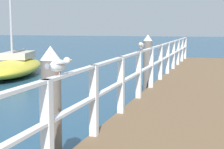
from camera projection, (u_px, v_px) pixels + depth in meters
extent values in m
cube|color=brown|center=(198.00, 98.00, 10.21)|extent=(2.80, 21.13, 0.49)
cube|color=white|center=(47.00, 128.00, 4.29)|extent=(0.12, 0.12, 1.13)
cube|color=white|center=(94.00, 101.00, 5.84)|extent=(0.12, 0.12, 1.13)
cube|color=white|center=(121.00, 85.00, 7.39)|extent=(0.12, 0.12, 1.13)
cube|color=white|center=(139.00, 75.00, 8.93)|extent=(0.12, 0.12, 1.13)
cube|color=white|center=(151.00, 68.00, 10.48)|extent=(0.12, 0.12, 1.13)
cube|color=white|center=(161.00, 62.00, 12.03)|extent=(0.12, 0.12, 1.13)
cube|color=white|center=(168.00, 58.00, 13.57)|extent=(0.12, 0.12, 1.13)
cube|color=white|center=(173.00, 55.00, 15.12)|extent=(0.12, 0.12, 1.13)
cube|color=white|center=(178.00, 52.00, 16.66)|extent=(0.12, 0.12, 1.13)
cube|color=white|center=(182.00, 50.00, 18.21)|extent=(0.12, 0.12, 1.13)
cube|color=white|center=(185.00, 48.00, 19.76)|extent=(0.12, 0.12, 1.13)
cube|color=white|center=(151.00, 48.00, 10.41)|extent=(0.10, 19.53, 0.04)
cube|color=white|center=(151.00, 66.00, 10.47)|extent=(0.10, 19.53, 0.04)
cylinder|color=#6B6056|center=(52.00, 121.00, 5.29)|extent=(0.28, 0.28, 1.75)
cone|color=white|center=(50.00, 53.00, 5.16)|extent=(0.29, 0.29, 0.20)
cylinder|color=#6B6056|center=(147.00, 68.00, 11.93)|extent=(0.28, 0.28, 1.75)
cone|color=white|center=(148.00, 38.00, 11.81)|extent=(0.29, 0.29, 0.20)
ellipsoid|color=white|center=(58.00, 65.00, 4.52)|extent=(0.19, 0.30, 0.15)
sphere|color=white|center=(67.00, 61.00, 4.67)|extent=(0.09, 0.09, 0.09)
cone|color=gold|center=(70.00, 60.00, 4.72)|extent=(0.04, 0.05, 0.02)
cone|color=#939399|center=(49.00, 66.00, 4.38)|extent=(0.09, 0.09, 0.07)
ellipsoid|color=#939399|center=(58.00, 63.00, 4.52)|extent=(0.22, 0.26, 0.04)
cylinder|color=tan|center=(56.00, 74.00, 4.54)|extent=(0.01, 0.01, 0.05)
cylinder|color=tan|center=(59.00, 74.00, 4.52)|extent=(0.01, 0.01, 0.05)
ellipsoid|color=white|center=(141.00, 46.00, 9.08)|extent=(0.16, 0.29, 0.15)
sphere|color=white|center=(141.00, 44.00, 8.91)|extent=(0.09, 0.09, 0.09)
cone|color=gold|center=(140.00, 44.00, 8.84)|extent=(0.03, 0.05, 0.02)
cone|color=#939399|center=(142.00, 45.00, 9.25)|extent=(0.08, 0.09, 0.07)
ellipsoid|color=#939399|center=(141.00, 45.00, 9.08)|extent=(0.20, 0.24, 0.04)
cylinder|color=tan|center=(142.00, 50.00, 9.10)|extent=(0.01, 0.01, 0.05)
cylinder|color=tan|center=(140.00, 50.00, 9.11)|extent=(0.01, 0.01, 0.05)
ellipsoid|color=gold|center=(14.00, 68.00, 16.71)|extent=(3.58, 6.26, 0.72)
cylinder|color=#B2B2B7|center=(18.00, 51.00, 17.35)|extent=(0.63, 2.02, 0.08)
cube|color=beige|center=(18.00, 55.00, 17.34)|extent=(1.69, 2.36, 0.30)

